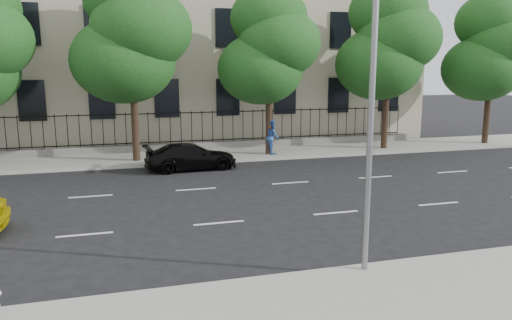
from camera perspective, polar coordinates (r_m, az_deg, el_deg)
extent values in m
plane|color=black|center=(13.51, -2.06, -10.37)|extent=(120.00, 120.00, 0.00)
cube|color=gray|center=(26.84, -9.28, 0.34)|extent=(60.00, 4.00, 0.15)
cube|color=#C1B89A|center=(35.61, -11.54, 17.23)|extent=(34.00, 12.00, 18.00)
cube|color=slate|center=(28.46, -9.71, 1.48)|extent=(30.00, 0.50, 0.40)
cube|color=black|center=(28.42, -9.73, 2.08)|extent=(28.80, 0.05, 0.05)
cube|color=black|center=(28.22, -9.83, 5.29)|extent=(28.80, 0.05, 0.05)
cylinder|color=slate|center=(11.39, 13.08, 6.86)|extent=(0.14, 0.14, 8.00)
cylinder|color=#382619|center=(25.64, -13.63, 3.62)|extent=(0.36, 0.36, 3.32)
ellipsoid|color=#1E4316|center=(25.75, -14.90, 10.92)|extent=(5.13, 5.13, 4.21)
ellipsoid|color=#1E4316|center=(25.34, -12.94, 14.38)|extent=(4.86, 4.86, 4.00)
cylinder|color=#382619|center=(26.86, 1.49, 3.97)|extent=(0.36, 0.36, 3.08)
ellipsoid|color=#1E4316|center=(26.84, 0.50, 10.35)|extent=(4.56, 4.56, 3.74)
ellipsoid|color=#1E4316|center=(26.66, 2.72, 13.17)|extent=(4.32, 4.32, 3.55)
ellipsoid|color=#1E4316|center=(27.19, 1.50, 15.92)|extent=(4.08, 4.08, 3.36)
cylinder|color=#382619|center=(29.70, 14.53, 4.42)|extent=(0.36, 0.36, 3.22)
ellipsoid|color=#1E4316|center=(29.59, 13.84, 10.59)|extent=(4.94, 4.94, 4.06)
ellipsoid|color=#1E4316|center=(29.66, 16.01, 13.25)|extent=(4.68, 4.68, 3.85)
ellipsoid|color=#1E4316|center=(30.07, 14.86, 16.00)|extent=(4.42, 4.42, 3.64)
cylinder|color=#382619|center=(33.79, 24.85, 4.32)|extent=(0.36, 0.36, 3.01)
ellipsoid|color=#1E4316|center=(33.61, 24.39, 9.48)|extent=(4.75, 4.75, 3.90)
ellipsoid|color=#1E4316|center=(33.84, 26.32, 11.66)|extent=(4.50, 4.50, 3.70)
ellipsoid|color=#1E4316|center=(34.10, 25.31, 14.05)|extent=(4.25, 4.25, 3.50)
imported|color=black|center=(23.76, -7.46, 0.40)|extent=(4.43, 2.04, 1.26)
imported|color=#2E5398|center=(26.96, 1.81, 2.68)|extent=(0.80, 0.97, 1.85)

